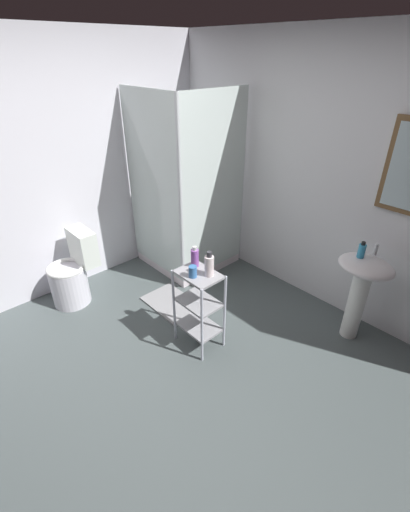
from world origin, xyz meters
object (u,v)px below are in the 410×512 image
lotion_bottle_white (209,265)px  rinse_cup (193,272)px  shower_stall (186,231)px  bath_mat (172,303)px  pedestal_sink (362,283)px  storage_cart (199,303)px  toilet (73,274)px  conditioner_bottle_purple (195,257)px  hand_soap_bottle (362,251)px

lotion_bottle_white → rinse_cup: 0.14m
shower_stall → bath_mat: 0.91m
pedestal_sink → shower_stall: bearing=-171.2°
bath_mat → storage_cart: bearing=-14.6°
pedestal_sink → storage_cart: 1.40m
pedestal_sink → storage_cart: pedestal_sink is taller
lotion_bottle_white → bath_mat: size_ratio=0.36×
toilet → pedestal_sink: bearing=36.1°
pedestal_sink → conditioner_bottle_purple: (-0.98, -1.03, 0.24)m
lotion_bottle_white → rinse_cup: lotion_bottle_white is taller
lotion_bottle_white → conditioner_bottle_purple: bearing=176.9°
pedestal_sink → toilet: pedestal_sink is taller
pedestal_sink → rinse_cup: size_ratio=8.47×
conditioner_bottle_purple → storage_cart: bearing=-27.2°
storage_cart → hand_soap_bottle: 1.41m
lotion_bottle_white → rinse_cup: bearing=-123.2°
storage_cart → rinse_cup: size_ratio=7.74×
shower_stall → toilet: size_ratio=2.63×
toilet → bath_mat: 1.05m
toilet → rinse_cup: (1.35, 0.46, 0.47)m
toilet → rinse_cup: rinse_cup is taller
hand_soap_bottle → rinse_cup: size_ratio=1.50×
storage_cart → lotion_bottle_white: lotion_bottle_white is taller
hand_soap_bottle → lotion_bottle_white: (-0.73, -1.03, -0.04)m
toilet → storage_cart: bearing=21.3°
hand_soap_bottle → storage_cart: bearing=-126.8°
lotion_bottle_white → shower_stall: bearing=147.7°
toilet → conditioner_bottle_purple: bearing=25.1°
lotion_bottle_white → storage_cart: bearing=-149.0°
pedestal_sink → rinse_cup: rinse_cup is taller
conditioner_bottle_purple → bath_mat: 0.96m
pedestal_sink → lotion_bottle_white: size_ratio=3.79×
toilet → bath_mat: size_ratio=1.27×
storage_cart → conditioner_bottle_purple: conditioner_bottle_purple is taller
storage_cart → hand_soap_bottle: (0.81, 1.08, 0.44)m
pedestal_sink → rinse_cup: 1.46m
storage_cart → lotion_bottle_white: 0.41m
storage_cart → shower_stall: bearing=144.4°
toilet → storage_cart: size_ratio=1.03×
storage_cart → lotion_bottle_white: size_ratio=3.46×
shower_stall → pedestal_sink: size_ratio=2.47×
lotion_bottle_white → bath_mat: (-0.68, 0.11, -0.82)m
pedestal_sink → hand_soap_bottle: hand_soap_bottle is taller
shower_stall → conditioner_bottle_purple: (0.98, -0.73, 0.36)m
pedestal_sink → bath_mat: pedestal_sink is taller
toilet → storage_cart: 1.45m
shower_stall → lotion_bottle_white: (1.17, -0.74, 0.37)m
lotion_bottle_white → conditioner_bottle_purple: 0.18m
rinse_cup → pedestal_sink: bearing=53.1°
hand_soap_bottle → conditioner_bottle_purple: (-0.91, -1.02, -0.05)m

